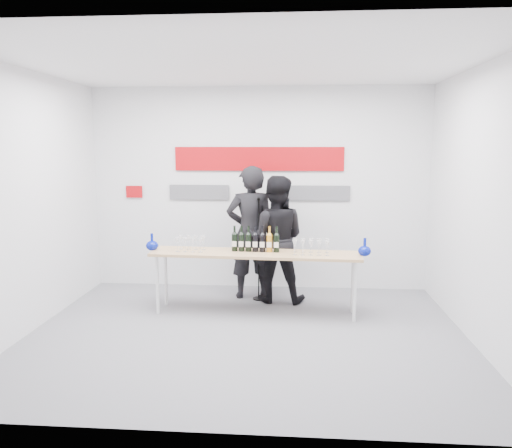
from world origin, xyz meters
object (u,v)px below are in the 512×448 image
at_px(tasting_table, 255,257).
at_px(presenter_left, 251,232).
at_px(mic_stand, 259,269).
at_px(presenter_right, 275,239).

xyz_separation_m(tasting_table, presenter_left, (-0.12, 0.69, 0.20)).
bearing_deg(mic_stand, presenter_left, 145.51).
bearing_deg(tasting_table, presenter_right, 69.93).
relative_size(presenter_right, mic_stand, 1.21).
distance_m(presenter_left, mic_stand, 0.52).
distance_m(tasting_table, presenter_left, 0.73).
bearing_deg(mic_stand, presenter_right, 0.05).
bearing_deg(presenter_right, mic_stand, -3.67).
bearing_deg(presenter_right, tasting_table, 70.86).
distance_m(presenter_left, presenter_right, 0.38).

